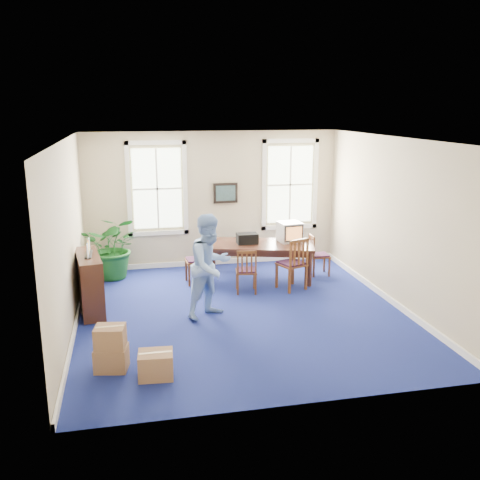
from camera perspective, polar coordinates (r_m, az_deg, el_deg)
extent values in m
plane|color=navy|center=(10.08, 0.15, -7.76)|extent=(6.50, 6.50, 0.00)
plane|color=white|center=(9.37, 0.17, 10.72)|extent=(6.50, 6.50, 0.00)
plane|color=tan|center=(12.74, -2.92, 4.35)|extent=(6.50, 0.00, 6.50)
plane|color=tan|center=(6.58, 6.14, -5.08)|extent=(6.50, 0.00, 6.50)
plane|color=tan|center=(9.45, -17.92, 0.24)|extent=(0.00, 6.50, 6.50)
plane|color=tan|center=(10.63, 16.19, 1.85)|extent=(0.00, 6.50, 6.50)
cube|color=white|center=(13.06, -2.82, -2.35)|extent=(6.00, 0.04, 0.12)
cube|color=white|center=(9.91, -17.07, -8.42)|extent=(0.04, 6.50, 0.12)
cube|color=white|center=(11.03, 15.50, -6.00)|extent=(0.04, 6.50, 0.12)
cube|color=white|center=(12.07, 6.85, -0.01)|extent=(0.17, 0.20, 0.04)
cube|color=black|center=(11.75, 0.77, 0.17)|extent=(0.45, 0.30, 0.23)
imported|color=#83AAE4|center=(9.64, -3.17, -2.79)|extent=(1.18, 1.12, 1.91)
cube|color=#3C1F15|center=(10.39, -15.74, -4.46)|extent=(0.60, 1.42, 1.08)
imported|color=#134A17|center=(12.18, -13.30, -0.72)|extent=(1.48, 1.35, 1.43)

